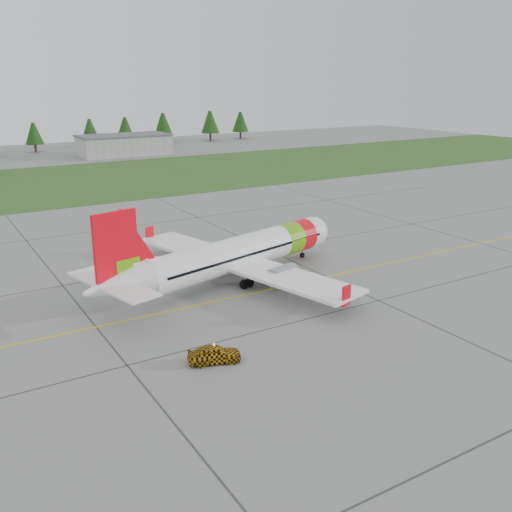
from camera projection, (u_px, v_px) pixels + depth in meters
ground at (293, 323)px, 49.79m from camera, size 320.00×320.00×0.00m
aircraft at (236, 254)px, 59.63m from camera, size 31.56×29.68×9.72m
follow_me_car at (214, 338)px, 42.27m from camera, size 1.81×1.97×4.02m
grass_strip at (65, 182)px, 116.71m from camera, size 320.00×50.00×0.03m
taxi_guideline at (247, 294)px, 56.31m from camera, size 120.00×0.25×0.02m
hangar_east at (124, 145)px, 157.69m from camera, size 24.00×12.00×5.20m
treeline at (15, 135)px, 160.92m from camera, size 160.00×8.00×10.00m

